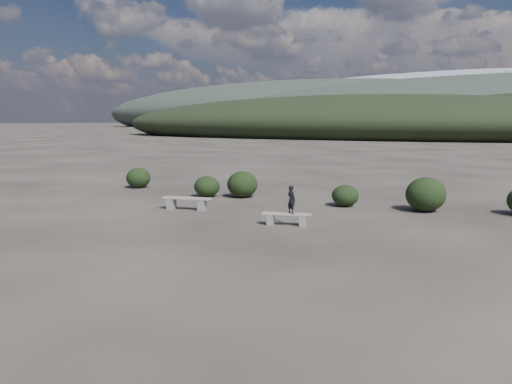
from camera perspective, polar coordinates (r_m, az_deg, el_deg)
The scene contains 10 objects.
ground at distance 14.08m, azimuth -8.95°, elevation -6.06°, with size 1200.00×1200.00×0.00m, color #28231F.
bench_left at distance 19.53m, azimuth -7.94°, elevation -1.17°, with size 1.98×0.83×0.48m.
bench_right at distance 16.51m, azimuth 3.53°, elevation -2.99°, with size 1.65×0.80×0.41m.
seated_person at distance 16.39m, azimuth 4.06°, elevation -0.87°, with size 0.34×0.22×0.93m, color black.
shrub_a at distance 22.69m, azimuth -5.63°, elevation 0.63°, with size 1.16×1.16×0.95m, color black.
shrub_b at distance 22.47m, azimuth -1.56°, elevation 0.89°, with size 1.38×1.38×1.18m, color black.
shrub_c at distance 20.42m, azimuth 10.15°, elevation -0.42°, with size 1.08×1.08×0.87m, color black.
shrub_d at distance 20.02m, azimuth 18.82°, elevation -0.27°, with size 1.49×1.49×1.31m, color black.
shrub_f at distance 26.35m, azimuth -13.30°, elevation 1.59°, with size 1.23×1.23×1.04m, color black.
mountain_ridges at distance 350.36m, azimuth 25.85°, elevation 8.57°, with size 500.00×400.00×56.00m.
Camera 1 is at (8.28, -10.86, 3.44)m, focal length 35.00 mm.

